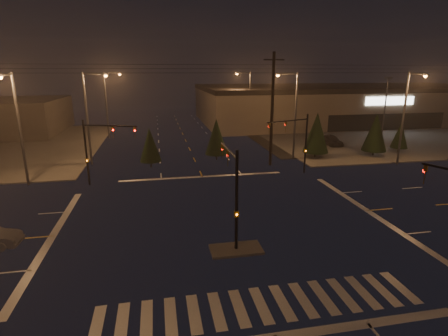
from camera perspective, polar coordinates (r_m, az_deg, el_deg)
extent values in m
plane|color=black|center=(24.38, -0.14, -8.86)|extent=(140.00, 140.00, 0.00)
cube|color=#4A4842|center=(62.86, 22.23, 5.22)|extent=(36.00, 36.00, 0.12)
cube|color=#4A4842|center=(20.85, 1.98, -13.13)|extent=(3.00, 1.60, 0.15)
cube|color=beige|center=(16.82, 6.06, -21.34)|extent=(15.00, 2.60, 0.01)
cube|color=beige|center=(34.57, -3.57, -1.42)|extent=(16.00, 0.50, 0.01)
cube|color=black|center=(64.15, 26.95, 4.86)|extent=(50.00, 24.00, 0.08)
cube|color=#6F604F|center=(78.58, 19.27, 9.89)|extent=(60.00, 28.00, 7.00)
cube|color=black|center=(78.38, 19.48, 12.29)|extent=(60.20, 28.20, 0.80)
cube|color=white|center=(66.65, 25.46, 9.88)|extent=(9.00, 0.20, 1.40)
cube|color=black|center=(67.05, 25.08, 6.83)|extent=(22.00, 0.15, 2.80)
cylinder|color=black|center=(19.61, 2.06, -5.61)|extent=(0.18, 0.18, 6.00)
cylinder|color=black|center=(20.99, 0.75, 2.96)|extent=(0.12, 4.50, 0.12)
imported|color=#594707|center=(22.95, -0.28, 3.92)|extent=(0.16, 0.20, 1.00)
cube|color=#594707|center=(19.87, 2.04, -7.50)|extent=(0.25, 0.18, 0.35)
cylinder|color=black|center=(36.18, 13.21, 3.85)|extent=(0.18, 0.18, 6.00)
cylinder|color=black|center=(34.09, 10.41, 7.58)|extent=(4.74, 1.82, 0.12)
imported|color=#594707|center=(32.67, 7.41, 7.28)|extent=(0.24, 0.22, 1.00)
cube|color=#594707|center=(36.32, 13.14, 2.77)|extent=(0.25, 0.18, 0.35)
cylinder|color=black|center=(33.68, -21.56, 2.32)|extent=(0.18, 0.18, 6.00)
cylinder|color=black|center=(32.03, -18.12, 6.57)|extent=(4.74, 1.82, 0.12)
imported|color=#594707|center=(31.09, -14.39, 6.50)|extent=(0.24, 0.22, 1.00)
cube|color=#594707|center=(33.83, -21.45, 1.16)|extent=(0.25, 0.18, 0.35)
imported|color=#594707|center=(20.53, 30.08, 0.39)|extent=(0.22, 0.24, 1.00)
cylinder|color=#38383A|center=(40.80, -21.42, 7.34)|extent=(0.24, 0.24, 10.00)
cylinder|color=#38383A|center=(40.28, -20.38, 14.22)|extent=(2.40, 0.14, 0.14)
cube|color=#38383A|center=(40.13, -18.78, 14.29)|extent=(0.70, 0.30, 0.18)
sphere|color=orange|center=(40.13, -18.76, 14.10)|extent=(0.32, 0.32, 0.32)
cylinder|color=#38383A|center=(56.52, -18.65, 9.59)|extent=(0.24, 0.24, 10.00)
cylinder|color=#38383A|center=(56.15, -17.83, 14.55)|extent=(2.40, 0.14, 0.14)
cube|color=#38383A|center=(56.04, -16.68, 14.59)|extent=(0.70, 0.30, 0.18)
sphere|color=orange|center=(56.04, -16.67, 14.45)|extent=(0.32, 0.32, 0.32)
cylinder|color=#38383A|center=(41.24, 11.56, 8.16)|extent=(0.24, 0.24, 10.00)
cylinder|color=#38383A|center=(40.48, 10.32, 14.91)|extent=(2.40, 0.14, 0.14)
cube|color=#38383A|center=(40.10, 8.80, 14.91)|extent=(0.70, 0.30, 0.18)
sphere|color=orange|center=(40.11, 8.79, 14.72)|extent=(0.32, 0.32, 0.32)
cylinder|color=#38383A|center=(60.11, 4.25, 10.66)|extent=(0.24, 0.24, 10.00)
cylinder|color=#38383A|center=(59.59, 3.19, 15.26)|extent=(2.40, 0.14, 0.14)
cube|color=#38383A|center=(59.34, 2.12, 15.22)|extent=(0.70, 0.30, 0.18)
sphere|color=orange|center=(59.34, 2.12, 15.09)|extent=(0.32, 0.32, 0.32)
cylinder|color=#38383A|center=(35.71, -30.33, 5.25)|extent=(0.24, 0.24, 10.00)
cylinder|color=#38383A|center=(34.22, -32.09, 12.80)|extent=(0.14, 2.40, 0.14)
cube|color=#38383A|center=(33.19, -32.74, 12.60)|extent=(0.30, 0.70, 0.18)
sphere|color=orange|center=(33.19, -32.71, 12.38)|extent=(0.32, 0.32, 0.32)
cylinder|color=#38383A|center=(42.66, 27.19, 7.01)|extent=(0.24, 0.24, 10.00)
cylinder|color=#38383A|center=(41.42, 29.05, 13.28)|extent=(0.14, 2.40, 0.14)
cube|color=#38383A|center=(40.58, 30.04, 13.08)|extent=(0.30, 0.70, 0.18)
sphere|color=orange|center=(40.58, 30.02, 12.89)|extent=(0.32, 0.32, 0.32)
cylinder|color=black|center=(38.04, 7.85, 9.25)|extent=(0.32, 0.32, 12.00)
cube|color=black|center=(37.84, 8.15, 17.10)|extent=(2.20, 0.12, 0.12)
cylinder|color=black|center=(43.44, 14.62, 2.10)|extent=(0.18, 0.18, 0.70)
cone|color=black|center=(42.92, 14.87, 5.62)|extent=(3.02, 3.02, 4.72)
cylinder|color=black|center=(46.62, 23.15, 2.24)|extent=(0.18, 0.18, 0.70)
cone|color=black|center=(46.14, 23.49, 5.40)|extent=(2.91, 2.91, 4.54)
cylinder|color=black|center=(49.61, 26.54, 2.59)|extent=(0.18, 0.18, 0.70)
cone|color=black|center=(49.26, 26.82, 4.82)|extent=(2.08, 2.08, 3.25)
cylinder|color=black|center=(38.61, -11.82, 0.62)|extent=(0.18, 0.18, 0.70)
cone|color=black|center=(38.12, -12.00, 3.75)|extent=(2.32, 2.32, 3.62)
cylinder|color=black|center=(41.03, -1.23, 1.83)|extent=(0.18, 0.18, 0.70)
cone|color=black|center=(40.52, -1.25, 5.15)|extent=(2.64, 2.64, 4.13)
imported|color=black|center=(51.21, 17.10, 4.36)|extent=(1.92, 4.46, 1.50)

